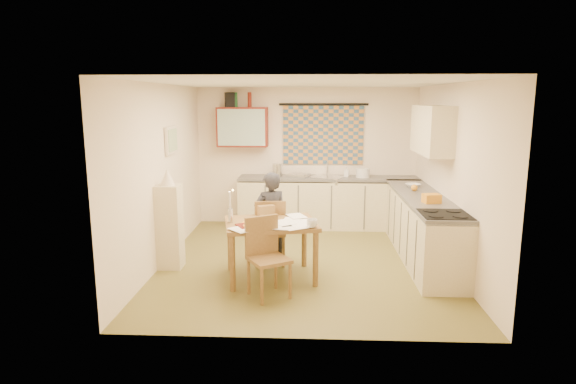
{
  "coord_description": "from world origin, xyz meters",
  "views": [
    {
      "loc": [
        0.07,
        -6.57,
        2.28
      ],
      "look_at": [
        -0.25,
        0.2,
        0.98
      ],
      "focal_mm": 30.0,
      "sensor_mm": 36.0,
      "label": 1
    }
  ],
  "objects_px": {
    "counter_right": "(421,227)",
    "shelf_stand": "(170,227)",
    "dining_table": "(271,250)",
    "chair_far": "(270,244)",
    "stove": "(443,251)",
    "counter_back": "(331,203)",
    "person": "(271,219)"
  },
  "relations": [
    {
      "from": "chair_far",
      "to": "shelf_stand",
      "type": "bearing_deg",
      "value": 3.23
    },
    {
      "from": "stove",
      "to": "shelf_stand",
      "type": "bearing_deg",
      "value": 171.34
    },
    {
      "from": "dining_table",
      "to": "chair_far",
      "type": "relative_size",
      "value": 1.38
    },
    {
      "from": "counter_right",
      "to": "shelf_stand",
      "type": "height_order",
      "value": "shelf_stand"
    },
    {
      "from": "counter_back",
      "to": "dining_table",
      "type": "height_order",
      "value": "counter_back"
    },
    {
      "from": "stove",
      "to": "person",
      "type": "relative_size",
      "value": 0.71
    },
    {
      "from": "dining_table",
      "to": "chair_far",
      "type": "height_order",
      "value": "chair_far"
    },
    {
      "from": "counter_right",
      "to": "person",
      "type": "relative_size",
      "value": 2.25
    },
    {
      "from": "stove",
      "to": "dining_table",
      "type": "relative_size",
      "value": 0.72
    },
    {
      "from": "dining_table",
      "to": "shelf_stand",
      "type": "xyz_separation_m",
      "value": [
        -1.41,
        0.33,
        0.2
      ]
    },
    {
      "from": "counter_back",
      "to": "chair_far",
      "type": "xyz_separation_m",
      "value": [
        -0.93,
        -2.03,
        -0.16
      ]
    },
    {
      "from": "counter_right",
      "to": "chair_far",
      "type": "xyz_separation_m",
      "value": [
        -2.18,
        -0.39,
        -0.16
      ]
    },
    {
      "from": "chair_far",
      "to": "counter_back",
      "type": "bearing_deg",
      "value": -120.63
    },
    {
      "from": "dining_table",
      "to": "chair_far",
      "type": "xyz_separation_m",
      "value": [
        -0.05,
        0.55,
        -0.09
      ]
    },
    {
      "from": "counter_right",
      "to": "dining_table",
      "type": "bearing_deg",
      "value": -156.21
    },
    {
      "from": "dining_table",
      "to": "counter_back",
      "type": "bearing_deg",
      "value": 59.71
    },
    {
      "from": "counter_back",
      "to": "stove",
      "type": "relative_size",
      "value": 3.55
    },
    {
      "from": "chair_far",
      "to": "person",
      "type": "bearing_deg",
      "value": 106.43
    },
    {
      "from": "counter_right",
      "to": "chair_far",
      "type": "relative_size",
      "value": 3.15
    },
    {
      "from": "counter_back",
      "to": "person",
      "type": "relative_size",
      "value": 2.52
    },
    {
      "from": "dining_table",
      "to": "chair_far",
      "type": "distance_m",
      "value": 0.56
    },
    {
      "from": "chair_far",
      "to": "dining_table",
      "type": "bearing_deg",
      "value": 89.56
    },
    {
      "from": "counter_back",
      "to": "chair_far",
      "type": "bearing_deg",
      "value": -114.52
    },
    {
      "from": "counter_back",
      "to": "counter_right",
      "type": "distance_m",
      "value": 2.07
    },
    {
      "from": "chair_far",
      "to": "person",
      "type": "height_order",
      "value": "person"
    },
    {
      "from": "counter_right",
      "to": "shelf_stand",
      "type": "bearing_deg",
      "value": -170.25
    },
    {
      "from": "counter_right",
      "to": "shelf_stand",
      "type": "distance_m",
      "value": 3.59
    },
    {
      "from": "chair_far",
      "to": "shelf_stand",
      "type": "relative_size",
      "value": 0.81
    },
    {
      "from": "dining_table",
      "to": "person",
      "type": "bearing_deg",
      "value": 83.3
    },
    {
      "from": "counter_back",
      "to": "stove",
      "type": "bearing_deg",
      "value": -65.78
    },
    {
      "from": "counter_back",
      "to": "counter_right",
      "type": "bearing_deg",
      "value": -52.65
    },
    {
      "from": "dining_table",
      "to": "chair_far",
      "type": "bearing_deg",
      "value": 84.02
    }
  ]
}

